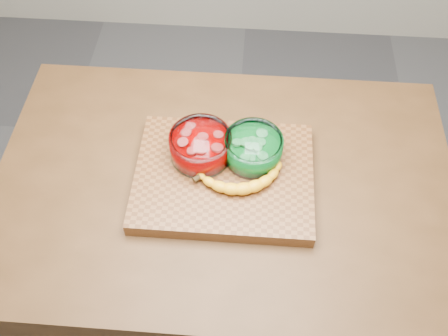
{
  "coord_description": "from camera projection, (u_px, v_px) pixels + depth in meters",
  "views": [
    {
      "loc": [
        0.05,
        -0.73,
        1.97
      ],
      "look_at": [
        0.0,
        0.0,
        0.96
      ],
      "focal_mm": 40.0,
      "sensor_mm": 36.0,
      "label": 1
    }
  ],
  "objects": [
    {
      "name": "cutting_board",
      "position": [
        224.0,
        177.0,
        1.27
      ],
      "size": [
        0.45,
        0.35,
        0.04
      ],
      "primitive_type": "cube",
      "color": "brown",
      "rests_on": "counter"
    },
    {
      "name": "banana",
      "position": [
        239.0,
        177.0,
        1.23
      ],
      "size": [
        0.25,
        0.13,
        0.03
      ],
      "primitive_type": null,
      "color": "#F1A815",
      "rests_on": "cutting_board"
    },
    {
      "name": "counter",
      "position": [
        224.0,
        258.0,
        1.66
      ],
      "size": [
        1.2,
        0.8,
        0.9
      ],
      "primitive_type": "cube",
      "color": "#4A2E16",
      "rests_on": "ground"
    },
    {
      "name": "ground",
      "position": [
        224.0,
        307.0,
        2.02
      ],
      "size": [
        3.5,
        3.5,
        0.0
      ],
      "primitive_type": "plane",
      "color": "#545458",
      "rests_on": "ground"
    },
    {
      "name": "bowl_green",
      "position": [
        253.0,
        149.0,
        1.26
      ],
      "size": [
        0.15,
        0.15,
        0.07
      ],
      "color": "white",
      "rests_on": "cutting_board"
    },
    {
      "name": "bowl_red",
      "position": [
        201.0,
        146.0,
        1.26
      ],
      "size": [
        0.16,
        0.16,
        0.07
      ],
      "color": "white",
      "rests_on": "cutting_board"
    }
  ]
}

